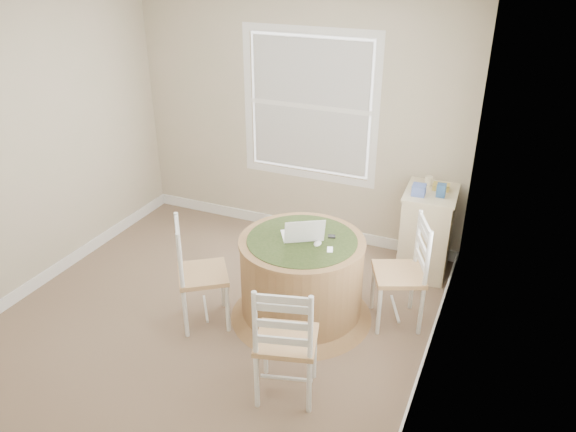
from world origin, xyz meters
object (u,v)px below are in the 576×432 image
at_px(round_table, 302,275).
at_px(chair_left, 203,274).
at_px(chair_right, 399,274).
at_px(corner_chest, 427,231).
at_px(chair_near, 286,339).
at_px(laptop, 302,235).

distance_m(round_table, chair_left, 0.83).
xyz_separation_m(chair_left, chair_right, (1.50, 0.65, 0.00)).
height_order(chair_left, chair_right, same).
distance_m(round_table, corner_chest, 1.46).
bearing_deg(round_table, chair_near, -92.57).
distance_m(chair_left, chair_right, 1.63).
bearing_deg(chair_near, chair_left, -42.40).
height_order(round_table, chair_left, chair_left).
bearing_deg(laptop, round_table, 75.97).
xyz_separation_m(chair_left, laptop, (0.72, 0.43, 0.31)).
relative_size(round_table, chair_near, 1.30).
height_order(round_table, chair_right, chair_right).
distance_m(chair_near, laptop, 1.02).
bearing_deg(laptop, chair_near, 74.05).
distance_m(chair_near, chair_right, 1.26).
xyz_separation_m(round_table, chair_left, (-0.73, -0.40, 0.06)).
relative_size(chair_right, corner_chest, 1.11).
bearing_deg(chair_right, chair_near, -47.70).
bearing_deg(corner_chest, chair_near, -108.09).
xyz_separation_m(round_table, chair_near, (0.25, -0.90, 0.06)).
distance_m(laptop, corner_chest, 1.48).
bearing_deg(corner_chest, chair_left, -136.98).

